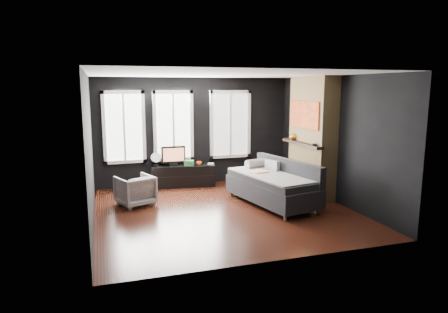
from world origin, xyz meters
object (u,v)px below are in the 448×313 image
object	(u,v)px
armchair	(135,189)
mug	(199,163)
media_console	(183,175)
book	(208,160)
sofa	(272,183)
monitor	(173,155)
mantel_vase	(293,136)

from	to	relation	value
armchair	mug	bearing A→B (deg)	-165.72
media_console	book	xyz separation A→B (m)	(0.63, -0.04, 0.37)
sofa	monitor	bearing A→B (deg)	115.94
monitor	book	xyz separation A→B (m)	(0.86, -0.08, -0.17)
sofa	monitor	distance (m)	2.78
armchair	mug	xyz separation A→B (m)	(1.68, 1.20, 0.25)
armchair	book	size ratio (longest dim) A/B	3.51
sofa	mug	distance (m)	2.28
book	mantel_vase	size ratio (longest dim) A/B	1.13
sofa	media_console	bearing A→B (deg)	112.49
monitor	mug	xyz separation A→B (m)	(0.61, -0.18, -0.21)
mug	mantel_vase	distance (m)	2.40
sofa	mantel_vase	world-z (taller)	mantel_vase
armchair	mantel_vase	world-z (taller)	mantel_vase
armchair	mug	size ratio (longest dim) A/B	5.69
book	monitor	bearing A→B (deg)	174.68
media_console	book	size ratio (longest dim) A/B	7.79
mug	book	xyz separation A→B (m)	(0.25, 0.10, 0.04)
media_console	book	distance (m)	0.73
sofa	mug	size ratio (longest dim) A/B	17.78
media_console	mug	distance (m)	0.52
media_console	mug	bearing A→B (deg)	-12.28
armchair	mantel_vase	bearing A→B (deg)	161.04
media_console	mug	world-z (taller)	mug
sofa	mantel_vase	size ratio (longest dim) A/B	12.36
armchair	sofa	bearing A→B (deg)	142.65
sofa	mug	bearing A→B (deg)	106.52
media_console	mantel_vase	distance (m)	2.89
armchair	mantel_vase	distance (m)	3.84
sofa	book	xyz separation A→B (m)	(-0.83, 2.10, 0.17)
sofa	mantel_vase	xyz separation A→B (m)	(0.95, 0.95, 0.84)
sofa	mantel_vase	distance (m)	1.58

